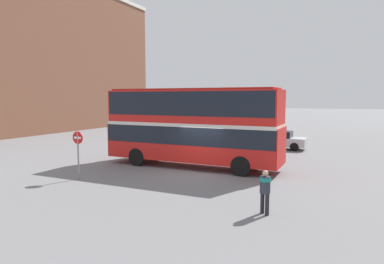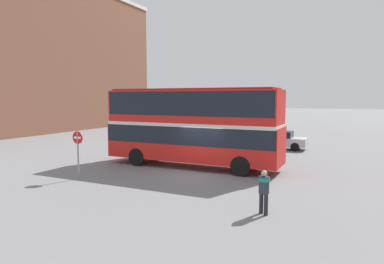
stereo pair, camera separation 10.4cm
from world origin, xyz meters
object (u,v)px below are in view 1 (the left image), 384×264
Objects in this scene: pedestrian_foreground at (265,187)px; parked_car_kerb_near at (280,140)px; no_entry_sign at (78,147)px; double_decker_bus at (192,122)px.

pedestrian_foreground reaches higher than parked_car_kerb_near.
pedestrian_foreground is 0.65× the size of no_entry_sign.
double_decker_bus is at bearing 53.53° from no_entry_sign.
pedestrian_foreground is 0.40× the size of parked_car_kerb_near.
double_decker_bus is 6.65× the size of pedestrian_foreground.
double_decker_bus is 8.84m from pedestrian_foreground.
pedestrian_foreground is (5.79, -6.46, -1.69)m from double_decker_bus.
no_entry_sign is (-7.26, -14.64, 0.90)m from parked_car_kerb_near.
parked_car_kerb_near is (3.40, 9.42, -1.92)m from double_decker_bus.
pedestrian_foreground is at bearing -7.33° from no_entry_sign.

